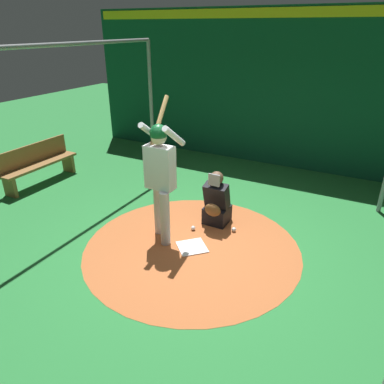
% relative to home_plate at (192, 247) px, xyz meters
% --- Properties ---
extents(ground_plane, '(26.04, 26.04, 0.00)m').
position_rel_home_plate_xyz_m(ground_plane, '(0.00, 0.00, -0.01)').
color(ground_plane, '#287A38').
extents(dirt_circle, '(3.32, 3.32, 0.01)m').
position_rel_home_plate_xyz_m(dirt_circle, '(0.00, 0.00, -0.01)').
color(dirt_circle, '#B76033').
rests_on(dirt_circle, ground).
extents(home_plate, '(0.59, 0.59, 0.01)m').
position_rel_home_plate_xyz_m(home_plate, '(0.00, 0.00, 0.00)').
color(home_plate, white).
rests_on(home_plate, dirt_circle).
extents(batter, '(0.68, 0.49, 2.19)m').
position_rel_home_plate_xyz_m(batter, '(-0.04, -0.56, 1.14)').
color(batter, '#BCBCC0').
rests_on(batter, ground).
extents(catcher, '(0.58, 0.40, 0.97)m').
position_rel_home_plate_xyz_m(catcher, '(-0.87, 0.01, 0.37)').
color(catcher, black).
rests_on(catcher, ground).
extents(back_wall, '(0.22, 10.04, 3.53)m').
position_rel_home_plate_xyz_m(back_wall, '(-4.31, 0.00, 1.77)').
color(back_wall, '#0F472D').
rests_on(back_wall, ground).
extents(cage_frame, '(5.46, 5.05, 2.89)m').
position_rel_home_plate_xyz_m(cage_frame, '(0.00, 0.00, 2.01)').
color(cage_frame, gray).
rests_on(cage_frame, ground).
extents(bench, '(1.80, 0.36, 0.85)m').
position_rel_home_plate_xyz_m(bench, '(-0.70, -4.13, 0.44)').
color(bench, olive).
rests_on(bench, ground).
extents(baseball_0, '(0.07, 0.07, 0.07)m').
position_rel_home_plate_xyz_m(baseball_0, '(-0.47, -0.23, 0.03)').
color(baseball_0, white).
rests_on(baseball_0, dirt_circle).
extents(baseball_1, '(0.07, 0.07, 0.07)m').
position_rel_home_plate_xyz_m(baseball_1, '(-0.84, -1.08, 0.03)').
color(baseball_1, white).
rests_on(baseball_1, dirt_circle).
extents(baseball_2, '(0.07, 0.07, 0.07)m').
position_rel_home_plate_xyz_m(baseball_2, '(-0.74, 0.39, 0.03)').
color(baseball_2, white).
rests_on(baseball_2, dirt_circle).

